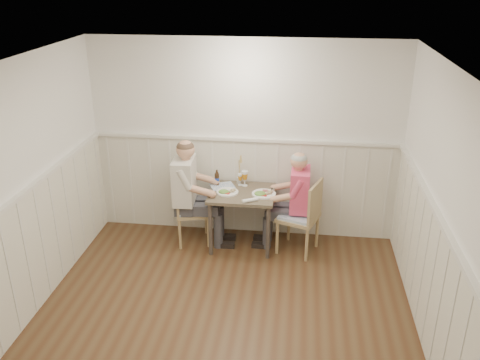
{
  "coord_description": "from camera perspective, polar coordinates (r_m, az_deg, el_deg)",
  "views": [
    {
      "loc": [
        0.71,
        -3.94,
        3.39
      ],
      "look_at": [
        0.01,
        1.64,
        1.0
      ],
      "focal_mm": 38.0,
      "sensor_mm": 36.0,
      "label": 1
    }
  ],
  "objects": [
    {
      "name": "ground_plane",
      "position": [
        5.24,
        -2.48,
        -17.27
      ],
      "size": [
        4.5,
        4.5,
        0.0
      ],
      "primitive_type": "plane",
      "color": "#4B2E1A"
    },
    {
      "name": "room_shell",
      "position": [
        4.42,
        -2.81,
        -2.06
      ],
      "size": [
        4.04,
        4.54,
        2.6
      ],
      "color": "white",
      "rests_on": "ground"
    },
    {
      "name": "wainscot",
      "position": [
        5.4,
        -1.4,
        -6.97
      ],
      "size": [
        4.0,
        4.49,
        1.34
      ],
      "color": "silver",
      "rests_on": "ground"
    },
    {
      "name": "dining_table",
      "position": [
        6.44,
        0.22,
        -2.25
      ],
      "size": [
        0.82,
        0.7,
        0.75
      ],
      "color": "#484030",
      "rests_on": "ground"
    },
    {
      "name": "chair_right",
      "position": [
        6.38,
        7.08,
        -3.85
      ],
      "size": [
        0.58,
        0.58,
        0.97
      ],
      "color": "#9B7951",
      "rests_on": "ground"
    },
    {
      "name": "chair_left",
      "position": [
        6.61,
        -5.83,
        -3.11
      ],
      "size": [
        0.53,
        0.53,
        0.91
      ],
      "color": "#9B7951",
      "rests_on": "ground"
    },
    {
      "name": "man_in_pink",
      "position": [
        6.47,
        6.28,
        -3.13
      ],
      "size": [
        0.61,
        0.43,
        1.32
      ],
      "color": "#3F3F47",
      "rests_on": "ground"
    },
    {
      "name": "diner_cream",
      "position": [
        6.54,
        -5.79,
        -2.32
      ],
      "size": [
        0.68,
        0.47,
        1.44
      ],
      "color": "#3F3F47",
      "rests_on": "ground"
    },
    {
      "name": "plate_man",
      "position": [
        6.31,
        2.61,
        -1.48
      ],
      "size": [
        0.3,
        0.3,
        0.08
      ],
      "color": "white",
      "rests_on": "dining_table"
    },
    {
      "name": "plate_diner",
      "position": [
        6.36,
        -1.55,
        -1.29
      ],
      "size": [
        0.28,
        0.28,
        0.07
      ],
      "color": "white",
      "rests_on": "dining_table"
    },
    {
      "name": "beer_glass_a",
      "position": [
        6.52,
        0.54,
        0.46
      ],
      "size": [
        0.08,
        0.08,
        0.2
      ],
      "color": "silver",
      "rests_on": "dining_table"
    },
    {
      "name": "beer_glass_b",
      "position": [
        6.55,
        0.01,
        0.28
      ],
      "size": [
        0.06,
        0.06,
        0.16
      ],
      "color": "silver",
      "rests_on": "dining_table"
    },
    {
      "name": "beer_bottle",
      "position": [
        6.57,
        -2.61,
        0.19
      ],
      "size": [
        0.06,
        0.06,
        0.21
      ],
      "color": "black",
      "rests_on": "dining_table"
    },
    {
      "name": "rolled_napkin",
      "position": [
        6.12,
        1.14,
        -2.27
      ],
      "size": [
        0.2,
        0.14,
        0.04
      ],
      "color": "white",
      "rests_on": "dining_table"
    },
    {
      "name": "grass_vase",
      "position": [
        6.57,
        -0.17,
        1.12
      ],
      "size": [
        0.05,
        0.05,
        0.42
      ],
      "color": "silver",
      "rests_on": "dining_table"
    },
    {
      "name": "gingham_mat",
      "position": [
        6.56,
        -1.99,
        -0.68
      ],
      "size": [
        0.37,
        0.34,
        0.01
      ],
      "color": "#5D7BAB",
      "rests_on": "dining_table"
    }
  ]
}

